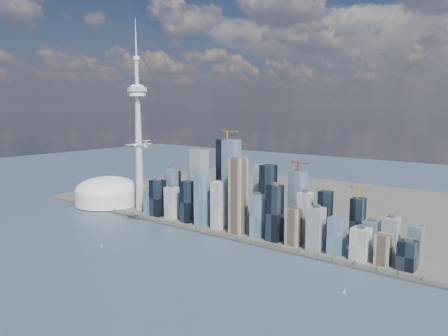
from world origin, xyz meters
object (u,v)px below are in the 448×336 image
Objects in this scene: airplane at (140,146)px; needle_tower at (138,131)px; sailboat_west at (101,246)px; dome_stadium at (108,192)px; sailboat_east at (344,292)px.

needle_tower is at bearing 152.45° from airplane.
airplane is 237.67m from sailboat_west.
dome_stadium is 20.45× the size of sailboat_west.
dome_stadium is at bearing 144.37° from sailboat_west.
needle_tower reaches higher than dome_stadium.
sailboat_west is at bearing -89.62° from airplane.
needle_tower is 241.40m from dome_stadium.
dome_stadium is (-140.00, -10.00, -196.40)m from needle_tower.
sailboat_west is at bearing -39.37° from dome_stadium.
sailboat_east reaches higher than sailboat_west.
sailboat_east is at bearing -14.79° from needle_tower.
needle_tower is 2.75× the size of dome_stadium.
airplane is (216.38, -185.72, -17.54)m from needle_tower.
airplane is (356.38, -175.72, 178.87)m from dome_stadium.
sailboat_west is (-22.20, -98.48, -215.17)m from airplane.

